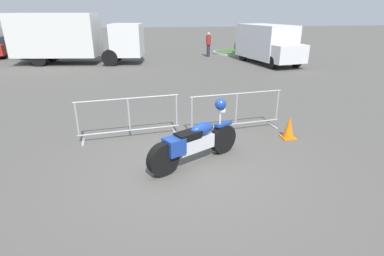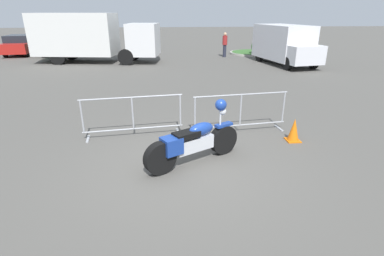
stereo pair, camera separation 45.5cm
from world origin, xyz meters
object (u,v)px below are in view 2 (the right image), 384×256
(parked_car_tan, at_px, (94,44))
(motorcycle, at_px, (194,141))
(delivery_van, at_px, (284,44))
(parked_car_red, at_px, (21,45))
(box_truck, at_px, (89,36))
(traffic_cone, at_px, (294,130))
(crowd_barrier_far, at_px, (240,113))
(crowd_barrier_near, at_px, (133,116))
(parked_car_green, at_px, (57,44))
(pedestrian, at_px, (225,44))

(parked_car_tan, bearing_deg, motorcycle, -169.24)
(delivery_van, bearing_deg, parked_car_red, -119.17)
(box_truck, relative_size, traffic_cone, 13.46)
(crowd_barrier_far, bearing_deg, delivery_van, 63.43)
(crowd_barrier_near, height_order, parked_car_green, parked_car_green)
(parked_car_red, bearing_deg, box_truck, -131.62)
(motorcycle, bearing_deg, crowd_barrier_near, 101.58)
(traffic_cone, bearing_deg, parked_car_red, 128.12)
(parked_car_red, distance_m, parked_car_tan, 5.33)
(crowd_barrier_near, bearing_deg, parked_car_red, 120.05)
(motorcycle, xyz_separation_m, box_truck, (-5.13, 14.30, 1.13))
(motorcycle, height_order, crowd_barrier_far, motorcycle)
(traffic_cone, bearing_deg, pedestrian, 85.43)
(motorcycle, relative_size, pedestrian, 1.25)
(parked_car_tan, height_order, traffic_cone, parked_car_tan)
(box_truck, bearing_deg, pedestrian, 18.13)
(motorcycle, height_order, parked_car_green, parked_car_green)
(pedestrian, relative_size, traffic_cone, 2.86)
(crowd_barrier_far, distance_m, parked_car_red, 21.12)
(crowd_barrier_near, distance_m, parked_car_tan, 17.81)
(pedestrian, bearing_deg, parked_car_tan, -101.93)
(motorcycle, distance_m, delivery_van, 14.13)
(crowd_barrier_far, xyz_separation_m, traffic_cone, (1.21, -0.70, -0.27))
(delivery_van, distance_m, traffic_cone, 12.21)
(parked_car_green, bearing_deg, pedestrian, -108.67)
(pedestrian, bearing_deg, crowd_barrier_far, -4.20)
(box_truck, distance_m, traffic_cone, 15.52)
(parked_car_red, bearing_deg, parked_car_green, -98.00)
(pedestrian, bearing_deg, motorcycle, -8.16)
(crowd_barrier_near, bearing_deg, delivery_van, 52.63)
(crowd_barrier_near, relative_size, pedestrian, 1.52)
(motorcycle, relative_size, crowd_barrier_far, 0.82)
(parked_car_tan, bearing_deg, parked_car_green, 91.50)
(crowd_barrier_near, xyz_separation_m, delivery_van, (8.20, 10.74, 0.68))
(crowd_barrier_near, xyz_separation_m, pedestrian, (5.23, 14.21, 0.36))
(traffic_cone, bearing_deg, crowd_barrier_far, 149.82)
(motorcycle, distance_m, crowd_barrier_far, 2.16)
(traffic_cone, bearing_deg, crowd_barrier_near, 170.11)
(delivery_van, bearing_deg, parked_car_tan, -127.33)
(parked_car_tan, distance_m, pedestrian, 10.17)
(parked_car_tan, bearing_deg, delivery_van, -123.72)
(traffic_cone, bearing_deg, parked_car_green, 122.47)
(parked_car_red, relative_size, traffic_cone, 7.48)
(pedestrian, height_order, traffic_cone, pedestrian)
(delivery_van, bearing_deg, traffic_cone, -30.16)
(parked_car_tan, bearing_deg, crowd_barrier_far, -163.60)
(crowd_barrier_far, height_order, traffic_cone, crowd_barrier_far)
(delivery_van, bearing_deg, pedestrian, -149.66)
(crowd_barrier_far, relative_size, delivery_van, 0.49)
(parked_car_green, xyz_separation_m, traffic_cone, (11.18, -17.57, -0.44))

